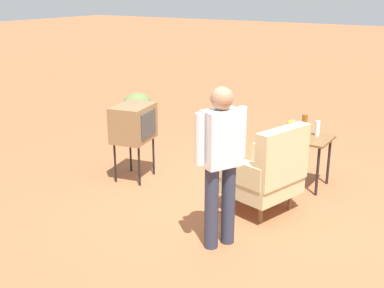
{
  "coord_description": "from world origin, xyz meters",
  "views": [
    {
      "loc": [
        4.84,
        2.31,
        2.53
      ],
      "look_at": [
        -0.07,
        -0.8,
        0.65
      ],
      "focal_mm": 45.79,
      "sensor_mm": 36.0,
      "label": 1
    }
  ],
  "objects_px": {
    "tv_on_stand": "(134,123)",
    "bottle_short_clear": "(317,128)",
    "bottle_tall_amber": "(304,126)",
    "person_standing": "(221,158)",
    "side_table": "(308,145)",
    "flower_vase": "(292,129)",
    "armchair": "(266,172)"
  },
  "relations": [
    {
      "from": "side_table",
      "to": "bottle_tall_amber",
      "type": "distance_m",
      "value": 0.26
    },
    {
      "from": "person_standing",
      "to": "bottle_tall_amber",
      "type": "bearing_deg",
      "value": 175.83
    },
    {
      "from": "side_table",
      "to": "flower_vase",
      "type": "distance_m",
      "value": 0.37
    },
    {
      "from": "side_table",
      "to": "person_standing",
      "type": "bearing_deg",
      "value": -5.92
    },
    {
      "from": "side_table",
      "to": "tv_on_stand",
      "type": "bearing_deg",
      "value": -64.57
    },
    {
      "from": "tv_on_stand",
      "to": "bottle_short_clear",
      "type": "distance_m",
      "value": 2.42
    },
    {
      "from": "armchair",
      "to": "tv_on_stand",
      "type": "bearing_deg",
      "value": -90.3
    },
    {
      "from": "bottle_tall_amber",
      "to": "bottle_short_clear",
      "type": "distance_m",
      "value": 0.2
    },
    {
      "from": "bottle_short_clear",
      "to": "armchair",
      "type": "bearing_deg",
      "value": -10.27
    },
    {
      "from": "armchair",
      "to": "person_standing",
      "type": "bearing_deg",
      "value": -3.94
    },
    {
      "from": "armchair",
      "to": "bottle_short_clear",
      "type": "distance_m",
      "value": 1.18
    },
    {
      "from": "bottle_short_clear",
      "to": "person_standing",
      "type": "bearing_deg",
      "value": -7.37
    },
    {
      "from": "flower_vase",
      "to": "person_standing",
      "type": "bearing_deg",
      "value": -1.93
    },
    {
      "from": "tv_on_stand",
      "to": "bottle_tall_amber",
      "type": "relative_size",
      "value": 3.43
    },
    {
      "from": "person_standing",
      "to": "flower_vase",
      "type": "relative_size",
      "value": 6.19
    },
    {
      "from": "person_standing",
      "to": "bottle_tall_amber",
      "type": "height_order",
      "value": "person_standing"
    },
    {
      "from": "tv_on_stand",
      "to": "flower_vase",
      "type": "relative_size",
      "value": 3.89
    },
    {
      "from": "side_table",
      "to": "bottle_short_clear",
      "type": "height_order",
      "value": "bottle_short_clear"
    },
    {
      "from": "tv_on_stand",
      "to": "person_standing",
      "type": "bearing_deg",
      "value": 62.48
    },
    {
      "from": "side_table",
      "to": "bottle_short_clear",
      "type": "xyz_separation_m",
      "value": [
        -0.13,
        0.07,
        0.2
      ]
    },
    {
      "from": "armchair",
      "to": "bottle_short_clear",
      "type": "bearing_deg",
      "value": 169.73
    },
    {
      "from": "person_standing",
      "to": "bottle_tall_amber",
      "type": "distance_m",
      "value": 1.96
    },
    {
      "from": "person_standing",
      "to": "tv_on_stand",
      "type": "bearing_deg",
      "value": -117.52
    },
    {
      "from": "bottle_tall_amber",
      "to": "person_standing",
      "type": "bearing_deg",
      "value": -4.17
    },
    {
      "from": "bottle_tall_amber",
      "to": "armchair",
      "type": "bearing_deg",
      "value": -4.38
    },
    {
      "from": "side_table",
      "to": "bottle_tall_amber",
      "type": "relative_size",
      "value": 2.24
    },
    {
      "from": "side_table",
      "to": "armchair",
      "type": "bearing_deg",
      "value": -7.83
    },
    {
      "from": "bottle_tall_amber",
      "to": "bottle_short_clear",
      "type": "bearing_deg",
      "value": 138.09
    },
    {
      "from": "flower_vase",
      "to": "side_table",
      "type": "bearing_deg",
      "value": 147.49
    },
    {
      "from": "bottle_tall_amber",
      "to": "flower_vase",
      "type": "distance_m",
      "value": 0.23
    },
    {
      "from": "side_table",
      "to": "bottle_short_clear",
      "type": "relative_size",
      "value": 3.36
    },
    {
      "from": "armchair",
      "to": "side_table",
      "type": "distance_m",
      "value": 1.01
    }
  ]
}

